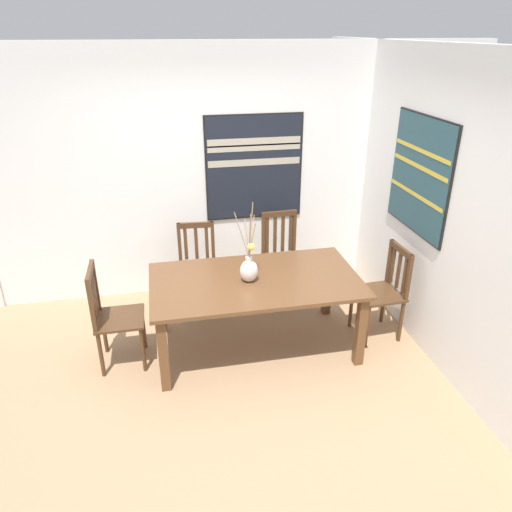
{
  "coord_description": "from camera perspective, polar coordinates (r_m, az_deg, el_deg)",
  "views": [
    {
      "loc": [
        -0.53,
        -3.29,
        2.8
      ],
      "look_at": [
        0.24,
        0.47,
        0.98
      ],
      "focal_mm": 33.85,
      "sensor_mm": 36.0,
      "label": 1
    }
  ],
  "objects": [
    {
      "name": "chair_0",
      "position": [
        4.47,
        -16.69,
        -6.65
      ],
      "size": [
        0.42,
        0.42,
        0.97
      ],
      "color": "#4C301C",
      "rests_on": "ground_plane"
    },
    {
      "name": "wall_back",
      "position": [
        5.38,
        -5.61,
        9.59
      ],
      "size": [
        6.4,
        0.12,
        2.7
      ],
      "primitive_type": "cube",
      "color": "white",
      "rests_on": "ground_plane"
    },
    {
      "name": "chair_3",
      "position": [
        4.87,
        14.83,
        -3.96
      ],
      "size": [
        0.44,
        0.44,
        0.94
      ],
      "color": "#4C301C",
      "rests_on": "ground_plane"
    },
    {
      "name": "painting_on_side_wall",
      "position": [
        4.69,
        18.84,
        9.03
      ],
      "size": [
        0.05,
        0.99,
        1.06
      ],
      "color": "black"
    },
    {
      "name": "centerpiece_vase",
      "position": [
        4.29,
        -0.83,
        -1.45
      ],
      "size": [
        0.2,
        0.28,
        0.73
      ],
      "color": "silver",
      "rests_on": "dining_table"
    },
    {
      "name": "chair_2",
      "position": [
        5.37,
        3.07,
        0.03
      ],
      "size": [
        0.44,
        0.44,
        0.99
      ],
      "color": "#4C301C",
      "rests_on": "ground_plane"
    },
    {
      "name": "ground_plane",
      "position": [
        4.37,
        -1.96,
        -14.83
      ],
      "size": [
        6.4,
        6.4,
        0.03
      ],
      "primitive_type": "cube",
      "color": "#A37F5B"
    },
    {
      "name": "painting_on_back_wall",
      "position": [
        5.37,
        -0.23,
        10.44
      ],
      "size": [
        1.08,
        0.05,
        1.15
      ],
      "color": "black"
    },
    {
      "name": "dining_table",
      "position": [
        4.43,
        -0.08,
        -3.8
      ],
      "size": [
        1.9,
        1.06,
        0.73
      ],
      "color": "brown",
      "rests_on": "ground_plane"
    },
    {
      "name": "chair_1",
      "position": [
        5.23,
        -6.93,
        -1.11
      ],
      "size": [
        0.45,
        0.45,
        0.93
      ],
      "color": "#4C301C",
      "rests_on": "ground_plane"
    },
    {
      "name": "wall_side",
      "position": [
        4.32,
        22.9,
        3.67
      ],
      "size": [
        0.12,
        6.4,
        2.7
      ],
      "primitive_type": "cube",
      "color": "white",
      "rests_on": "ground_plane"
    }
  ]
}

